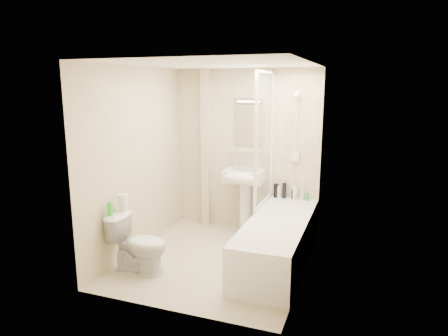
% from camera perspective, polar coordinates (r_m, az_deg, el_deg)
% --- Properties ---
extents(floor, '(2.50, 2.50, 0.00)m').
position_cam_1_polar(floor, '(5.19, -1.16, -12.88)').
color(floor, beige).
rests_on(floor, ground).
extents(wall_back, '(2.20, 0.02, 2.40)m').
position_cam_1_polar(wall_back, '(5.97, 3.13, 2.48)').
color(wall_back, beige).
rests_on(wall_back, ground).
extents(wall_left, '(0.02, 2.50, 2.40)m').
position_cam_1_polar(wall_left, '(5.30, -12.37, 1.03)').
color(wall_left, beige).
rests_on(wall_left, ground).
extents(wall_right, '(0.02, 2.50, 2.40)m').
position_cam_1_polar(wall_right, '(4.54, 11.85, -0.74)').
color(wall_right, beige).
rests_on(wall_right, ground).
extents(ceiling, '(2.20, 2.50, 0.02)m').
position_cam_1_polar(ceiling, '(4.72, -1.28, 14.65)').
color(ceiling, white).
rests_on(ceiling, wall_back).
extents(tile_back, '(0.70, 0.01, 1.75)m').
position_cam_1_polar(tile_back, '(5.76, 10.30, 4.22)').
color(tile_back, beige).
rests_on(tile_back, wall_back).
extents(tile_right, '(0.01, 2.10, 1.75)m').
position_cam_1_polar(tile_right, '(4.69, 12.17, 2.45)').
color(tile_right, beige).
rests_on(tile_right, wall_right).
extents(pipe_boxing, '(0.12, 0.12, 2.40)m').
position_cam_1_polar(pipe_boxing, '(6.12, -2.60, 2.71)').
color(pipe_boxing, beige).
rests_on(pipe_boxing, ground).
extents(splashback, '(0.60, 0.02, 0.30)m').
position_cam_1_polar(splashback, '(5.98, 3.54, 0.83)').
color(splashback, beige).
rests_on(splashback, wall_back).
extents(mirror, '(0.46, 0.01, 0.60)m').
position_cam_1_polar(mirror, '(5.90, 3.60, 6.08)').
color(mirror, white).
rests_on(mirror, wall_back).
extents(strip_light, '(0.42, 0.07, 0.07)m').
position_cam_1_polar(strip_light, '(5.85, 3.59, 9.66)').
color(strip_light, silver).
rests_on(strip_light, wall_back).
extents(bathtub, '(0.70, 2.10, 0.55)m').
position_cam_1_polar(bathtub, '(5.05, 7.75, -10.12)').
color(bathtub, white).
rests_on(bathtub, ground).
extents(shower_screen, '(0.04, 0.92, 1.80)m').
position_cam_1_polar(shower_screen, '(5.40, 5.83, 4.12)').
color(shower_screen, white).
rests_on(shower_screen, bathtub).
extents(shower_fixture, '(0.10, 0.16, 0.99)m').
position_cam_1_polar(shower_fixture, '(5.70, 10.24, 5.37)').
color(shower_fixture, white).
rests_on(shower_fixture, wall_back).
extents(pedestal_sink, '(0.56, 0.51, 1.08)m').
position_cam_1_polar(pedestal_sink, '(5.83, 2.87, -2.16)').
color(pedestal_sink, white).
rests_on(pedestal_sink, ground).
extents(bottle_black_a, '(0.06, 0.06, 0.20)m').
position_cam_1_polar(bottle_black_a, '(5.88, 7.42, -3.22)').
color(bottle_black_a, black).
rests_on(bottle_black_a, bathtub).
extents(bottle_white_a, '(0.06, 0.06, 0.17)m').
position_cam_1_polar(bottle_white_a, '(5.88, 7.89, -3.42)').
color(bottle_white_a, silver).
rests_on(bottle_white_a, bathtub).
extents(bottle_black_b, '(0.06, 0.06, 0.23)m').
position_cam_1_polar(bottle_black_b, '(5.85, 8.61, -3.20)').
color(bottle_black_b, black).
rests_on(bottle_black_b, bathtub).
extents(bottle_blue, '(0.05, 0.05, 0.13)m').
position_cam_1_polar(bottle_blue, '(5.84, 9.81, -3.75)').
color(bottle_blue, navy).
rests_on(bottle_blue, bathtub).
extents(bottle_cream, '(0.07, 0.07, 0.18)m').
position_cam_1_polar(bottle_cream, '(5.83, 10.07, -3.55)').
color(bottle_cream, beige).
rests_on(bottle_cream, bathtub).
extents(bottle_white_b, '(0.05, 0.05, 0.15)m').
position_cam_1_polar(bottle_white_b, '(5.82, 11.11, -3.78)').
color(bottle_white_b, silver).
rests_on(bottle_white_b, bathtub).
extents(bottle_green, '(0.06, 0.06, 0.10)m').
position_cam_1_polar(bottle_green, '(5.82, 11.75, -4.06)').
color(bottle_green, green).
rests_on(bottle_green, bathtub).
extents(toilet, '(0.43, 0.70, 0.69)m').
position_cam_1_polar(toilet, '(4.84, -12.03, -10.56)').
color(toilet, white).
rests_on(toilet, ground).
extents(toilet_roll_lower, '(0.10, 0.10, 0.10)m').
position_cam_1_polar(toilet_roll_lower, '(4.93, -14.18, -5.34)').
color(toilet_roll_lower, white).
rests_on(toilet_roll_lower, toilet).
extents(toilet_roll_upper, '(0.12, 0.12, 0.11)m').
position_cam_1_polar(toilet_roll_upper, '(4.87, -14.30, -4.28)').
color(toilet_roll_upper, white).
rests_on(toilet_roll_upper, toilet_roll_lower).
extents(green_bottle, '(0.06, 0.06, 0.16)m').
position_cam_1_polar(green_bottle, '(4.77, -15.96, -5.66)').
color(green_bottle, green).
rests_on(green_bottle, toilet).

